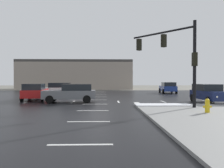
# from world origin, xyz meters

# --- Properties ---
(ground_plane) EXTENTS (120.00, 120.00, 0.00)m
(ground_plane) POSITION_xyz_m (0.00, 0.00, 0.00)
(ground_plane) COLOR slate
(road_asphalt) EXTENTS (44.00, 44.00, 0.02)m
(road_asphalt) POSITION_xyz_m (0.00, 0.00, 0.01)
(road_asphalt) COLOR black
(road_asphalt) RESTS_ON ground_plane
(snow_strip_curbside) EXTENTS (4.00, 1.60, 0.06)m
(snow_strip_curbside) POSITION_xyz_m (5.00, -4.00, 0.17)
(snow_strip_curbside) COLOR white
(snow_strip_curbside) RESTS_ON sidewalk_corner
(lane_markings) EXTENTS (36.15, 36.15, 0.01)m
(lane_markings) POSITION_xyz_m (1.20, -1.38, 0.02)
(lane_markings) COLOR silver
(lane_markings) RESTS_ON road_asphalt
(traffic_signal_mast) EXTENTS (3.63, 4.89, 5.78)m
(traffic_signal_mast) POSITION_xyz_m (5.75, -4.17, 4.04)
(traffic_signal_mast) COLOR black
(traffic_signal_mast) RESTS_ON sidewalk_corner
(fire_hydrant) EXTENTS (0.48, 0.26, 0.79)m
(fire_hydrant) POSITION_xyz_m (6.53, -7.98, 0.54)
(fire_hydrant) COLOR gold
(fire_hydrant) RESTS_ON sidewalk_corner
(strip_building_background) EXTENTS (22.96, 8.00, 5.92)m
(strip_building_background) POSITION_xyz_m (-5.14, 29.56, 2.96)
(strip_building_background) COLOR gray
(strip_building_background) RESTS_ON ground_plane
(sedan_red) EXTENTS (2.34, 4.65, 1.58)m
(sedan_red) POSITION_xyz_m (-5.79, 1.69, 0.85)
(sedan_red) COLOR #B21919
(sedan_red) RESTS_ON road_asphalt
(sedan_grey) EXTENTS (4.61, 2.20, 1.58)m
(sedan_grey) POSITION_xyz_m (-2.11, -0.32, 0.85)
(sedan_grey) COLOR slate
(sedan_grey) RESTS_ON road_asphalt
(sedan_white) EXTENTS (4.61, 2.21, 1.58)m
(sedan_white) POSITION_xyz_m (-5.04, 7.53, 0.85)
(sedan_white) COLOR white
(sedan_white) RESTS_ON road_asphalt
(sedan_blue) EXTENTS (2.27, 4.63, 1.58)m
(sedan_blue) POSITION_xyz_m (9.99, 13.29, 0.85)
(sedan_blue) COLOR navy
(sedan_blue) RESTS_ON road_asphalt
(sedan_navy) EXTENTS (2.14, 4.58, 1.58)m
(sedan_navy) POSITION_xyz_m (9.65, -1.21, 0.85)
(sedan_navy) COLOR #141E47
(sedan_navy) RESTS_ON road_asphalt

